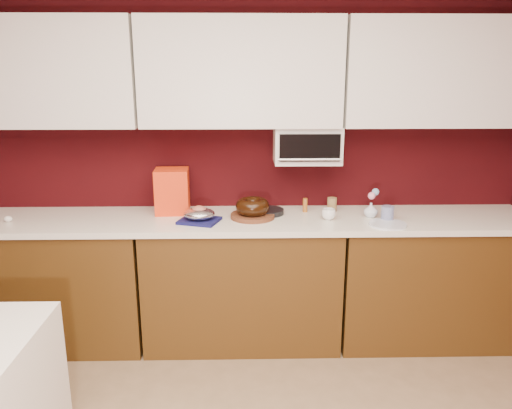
{
  "coord_description": "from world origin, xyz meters",
  "views": [
    {
      "loc": [
        0.03,
        -1.29,
        1.86
      ],
      "look_at": [
        0.1,
        1.84,
        1.02
      ],
      "focal_mm": 35.0,
      "sensor_mm": 36.0,
      "label": 1
    }
  ],
  "objects_px": {
    "toaster_oven": "(307,144)",
    "foil_ham_nest": "(199,214)",
    "coffee_mug": "(329,213)",
    "pandoro_box": "(172,191)",
    "bundt_cake": "(253,206)",
    "blue_jar": "(387,213)",
    "flower_vase": "(371,209)"
  },
  "relations": [
    {
      "from": "foil_ham_nest",
      "to": "toaster_oven",
      "type": "bearing_deg",
      "value": 19.13
    },
    {
      "from": "toaster_oven",
      "to": "bundt_cake",
      "type": "bearing_deg",
      "value": -156.16
    },
    {
      "from": "pandoro_box",
      "to": "bundt_cake",
      "type": "bearing_deg",
      "value": -17.43
    },
    {
      "from": "coffee_mug",
      "to": "flower_vase",
      "type": "distance_m",
      "value": 0.3
    },
    {
      "from": "toaster_oven",
      "to": "foil_ham_nest",
      "type": "relative_size",
      "value": 2.16
    },
    {
      "from": "foil_ham_nest",
      "to": "blue_jar",
      "type": "distance_m",
      "value": 1.24
    },
    {
      "from": "blue_jar",
      "to": "pandoro_box",
      "type": "bearing_deg",
      "value": 171.11
    },
    {
      "from": "foil_ham_nest",
      "to": "coffee_mug",
      "type": "height_order",
      "value": "foil_ham_nest"
    },
    {
      "from": "coffee_mug",
      "to": "flower_vase",
      "type": "bearing_deg",
      "value": 10.36
    },
    {
      "from": "flower_vase",
      "to": "foil_ham_nest",
      "type": "bearing_deg",
      "value": -175.46
    },
    {
      "from": "bundt_cake",
      "to": "flower_vase",
      "type": "xyz_separation_m",
      "value": [
        0.8,
        0.01,
        -0.02
      ]
    },
    {
      "from": "toaster_oven",
      "to": "coffee_mug",
      "type": "xyz_separation_m",
      "value": [
        0.13,
        -0.21,
        -0.43
      ]
    },
    {
      "from": "bundt_cake",
      "to": "coffee_mug",
      "type": "xyz_separation_m",
      "value": [
        0.51,
        -0.05,
        -0.04
      ]
    },
    {
      "from": "toaster_oven",
      "to": "blue_jar",
      "type": "relative_size",
      "value": 4.56
    },
    {
      "from": "toaster_oven",
      "to": "blue_jar",
      "type": "xyz_separation_m",
      "value": [
        0.52,
        -0.25,
        -0.43
      ]
    },
    {
      "from": "toaster_oven",
      "to": "flower_vase",
      "type": "height_order",
      "value": "toaster_oven"
    },
    {
      "from": "toaster_oven",
      "to": "foil_ham_nest",
      "type": "distance_m",
      "value": 0.88
    },
    {
      "from": "pandoro_box",
      "to": "coffee_mug",
      "type": "xyz_separation_m",
      "value": [
        1.06,
        -0.19,
        -0.11
      ]
    },
    {
      "from": "pandoro_box",
      "to": "foil_ham_nest",
      "type": "bearing_deg",
      "value": -51.27
    },
    {
      "from": "blue_jar",
      "to": "flower_vase",
      "type": "height_order",
      "value": "flower_vase"
    },
    {
      "from": "pandoro_box",
      "to": "coffee_mug",
      "type": "distance_m",
      "value": 1.09
    },
    {
      "from": "bundt_cake",
      "to": "coffee_mug",
      "type": "relative_size",
      "value": 2.6
    },
    {
      "from": "foil_ham_nest",
      "to": "blue_jar",
      "type": "bearing_deg",
      "value": 0.12
    },
    {
      "from": "pandoro_box",
      "to": "blue_jar",
      "type": "distance_m",
      "value": 1.47
    },
    {
      "from": "toaster_oven",
      "to": "foil_ham_nest",
      "type": "height_order",
      "value": "toaster_oven"
    },
    {
      "from": "foil_ham_nest",
      "to": "pandoro_box",
      "type": "height_order",
      "value": "pandoro_box"
    },
    {
      "from": "toaster_oven",
      "to": "pandoro_box",
      "type": "xyz_separation_m",
      "value": [
        -0.93,
        -0.02,
        -0.32
      ]
    },
    {
      "from": "toaster_oven",
      "to": "bundt_cake",
      "type": "distance_m",
      "value": 0.57
    },
    {
      "from": "toaster_oven",
      "to": "pandoro_box",
      "type": "bearing_deg",
      "value": -178.58
    },
    {
      "from": "bundt_cake",
      "to": "flower_vase",
      "type": "bearing_deg",
      "value": 0.39
    },
    {
      "from": "foil_ham_nest",
      "to": "flower_vase",
      "type": "relative_size",
      "value": 1.84
    },
    {
      "from": "bundt_cake",
      "to": "flower_vase",
      "type": "relative_size",
      "value": 2.03
    }
  ]
}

